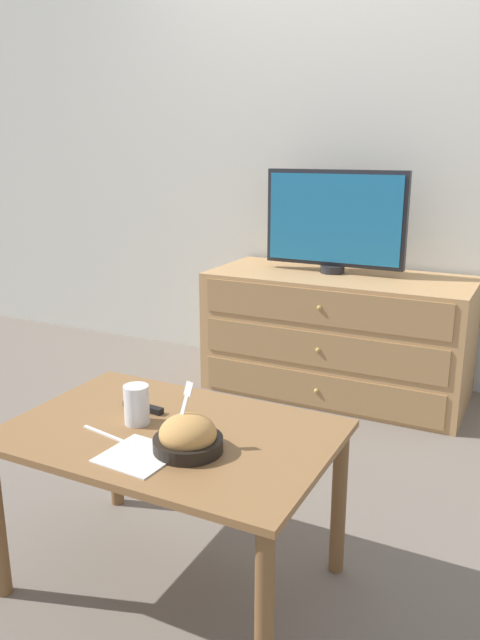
{
  "coord_description": "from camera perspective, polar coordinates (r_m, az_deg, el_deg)",
  "views": [
    {
      "loc": [
        0.91,
        -3.24,
        1.22
      ],
      "look_at": [
        0.05,
        -1.52,
        0.69
      ],
      "focal_mm": 35.0,
      "sensor_mm": 36.0,
      "label": 1
    }
  ],
  "objects": [
    {
      "name": "knife",
      "position": [
        1.72,
        -11.87,
        -10.34
      ],
      "size": [
        0.2,
        0.05,
        0.01
      ],
      "color": "white",
      "rests_on": "coffee_table"
    },
    {
      "name": "tv",
      "position": [
        3.14,
        8.65,
        9.03
      ],
      "size": [
        0.71,
        0.12,
        0.51
      ],
      "color": "#232328",
      "rests_on": "dresser"
    },
    {
      "name": "napkin",
      "position": [
        1.61,
        -9.23,
        -12.13
      ],
      "size": [
        0.18,
        0.18,
        0.0
      ],
      "color": "white",
      "rests_on": "coffee_table"
    },
    {
      "name": "coffee_table",
      "position": [
        1.76,
        -6.36,
        -12.06
      ],
      "size": [
        0.88,
        0.6,
        0.48
      ],
      "color": "olive",
      "rests_on": "ground_plane"
    },
    {
      "name": "remote_control",
      "position": [
        1.86,
        -8.85,
        -7.88
      ],
      "size": [
        0.14,
        0.03,
        0.02
      ],
      "color": "black",
      "rests_on": "coffee_table"
    },
    {
      "name": "dresser",
      "position": [
        3.2,
        8.88,
        -1.3
      ],
      "size": [
        1.29,
        0.58,
        0.61
      ],
      "color": "tan",
      "rests_on": "ground_plane"
    },
    {
      "name": "ground_plane",
      "position": [
        3.58,
        10.34,
        -4.71
      ],
      "size": [
        12.0,
        12.0,
        0.0
      ],
      "primitive_type": "plane",
      "color": "#70665B"
    },
    {
      "name": "wall_back",
      "position": [
        3.39,
        11.57,
        16.51
      ],
      "size": [
        12.0,
        0.05,
        2.6
      ],
      "color": "silver",
      "rests_on": "ground_plane"
    },
    {
      "name": "takeout_bowl",
      "position": [
        1.61,
        -4.78,
        -10.64
      ],
      "size": [
        0.18,
        0.18,
        0.17
      ],
      "color": "black",
      "rests_on": "coffee_table"
    },
    {
      "name": "drink_cup",
      "position": [
        1.77,
        -9.43,
        -7.85
      ],
      "size": [
        0.07,
        0.07,
        0.11
      ],
      "color": "beige",
      "rests_on": "coffee_table"
    }
  ]
}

